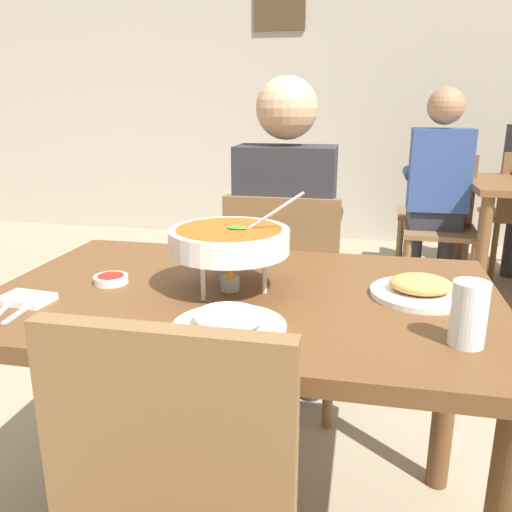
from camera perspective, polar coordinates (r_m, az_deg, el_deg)
name	(u,v)px	position (r m, az deg, el deg)	size (l,w,h in m)	color
cafe_rear_partition	(339,69)	(4.90, 8.90, 19.33)	(10.00, 0.10, 3.00)	#BCB2A3
dining_table_main	(244,334)	(1.38, -1.28, -8.39)	(1.26, 0.81, 0.76)	brown
chair_diner_main	(284,292)	(2.06, 3.07, -3.90)	(0.44, 0.44, 0.90)	brown
diner_main	(286,231)	(2.02, 3.31, 2.71)	(0.40, 0.45, 1.31)	#2D2D38
curry_bowl	(229,241)	(1.31, -2.93, 1.59)	(0.33, 0.30, 0.26)	silver
rice_plate	(229,322)	(1.11, -2.93, -7.15)	(0.24, 0.24, 0.06)	white
appetizer_plate	(420,289)	(1.35, 17.31, -3.42)	(0.24, 0.24, 0.06)	white
sauce_dish	(111,279)	(1.44, -15.40, -2.41)	(0.09, 0.09, 0.02)	white
napkin_folded	(26,299)	(1.38, -23.55, -4.27)	(0.12, 0.08, 0.02)	white
fork_utensil	(6,307)	(1.35, -25.42, -5.04)	(0.01, 0.17, 0.01)	silver
spoon_utensil	(25,309)	(1.32, -23.68, -5.27)	(0.01, 0.17, 0.01)	silver
drink_glass	(468,317)	(1.11, 21.96, -6.13)	(0.07, 0.07, 0.13)	silver
chair_bg_left	(440,217)	(3.62, 19.23, 4.02)	(0.46, 0.46, 0.90)	brown
chair_bg_corner	(443,204)	(4.08, 19.55, 5.29)	(0.46, 0.46, 0.90)	brown
patron_bg_left	(438,181)	(3.52, 19.04, 7.64)	(0.40, 0.45, 1.31)	#2D2D38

